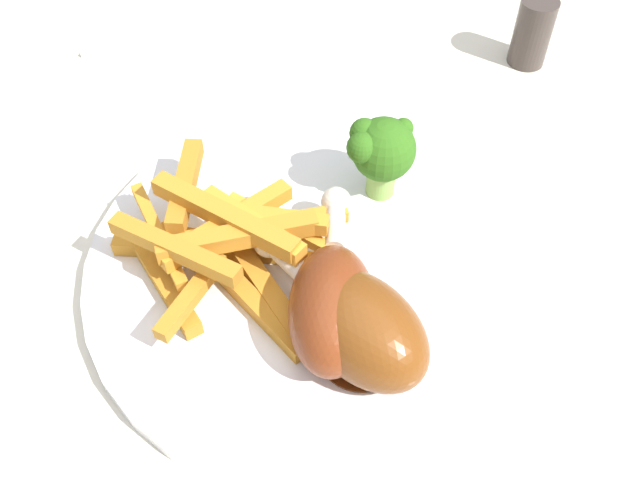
% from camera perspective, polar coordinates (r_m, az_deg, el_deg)
% --- Properties ---
extents(dining_table, '(0.97, 0.80, 0.71)m').
position_cam_1_polar(dining_table, '(0.57, 3.36, -6.17)').
color(dining_table, silver).
rests_on(dining_table, ground_plane).
extents(dinner_plate, '(0.29, 0.29, 0.01)m').
position_cam_1_polar(dinner_plate, '(0.45, -0.00, -2.09)').
color(dinner_plate, white).
rests_on(dinner_plate, dining_table).
extents(broccoli_floret_front, '(0.04, 0.04, 0.06)m').
position_cam_1_polar(broccoli_floret_front, '(0.46, 4.88, 7.16)').
color(broccoli_floret_front, '#8DB953').
rests_on(broccoli_floret_front, dinner_plate).
extents(carrot_fries_pile, '(0.16, 0.14, 0.04)m').
position_cam_1_polar(carrot_fries_pile, '(0.43, -7.55, -0.37)').
color(carrot_fries_pile, orange).
rests_on(carrot_fries_pile, dinner_plate).
extents(chicken_drumstick_near, '(0.14, 0.08, 0.05)m').
position_cam_1_polar(chicken_drumstick_near, '(0.39, 3.09, -6.79)').
color(chicken_drumstick_near, '#53240C').
rests_on(chicken_drumstick_near, dinner_plate).
extents(chicken_drumstick_far, '(0.09, 0.13, 0.05)m').
position_cam_1_polar(chicken_drumstick_far, '(0.40, 0.99, -5.08)').
color(chicken_drumstick_far, '#551E0D').
rests_on(chicken_drumstick_far, dinner_plate).
extents(pepper_shaker, '(0.03, 0.03, 0.06)m').
position_cam_1_polar(pepper_shaker, '(0.62, 16.61, 15.62)').
color(pepper_shaker, '#423833').
rests_on(pepper_shaker, dining_table).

